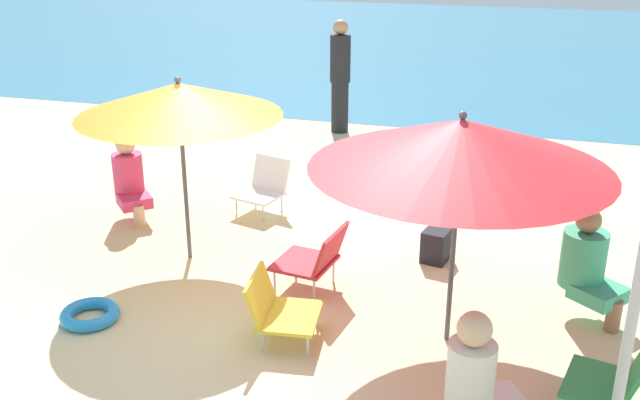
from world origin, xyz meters
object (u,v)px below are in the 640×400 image
beach_chair_a (618,377)px  beach_bag (436,245)px  beach_chair_d (278,307)px  warning_sign (639,282)px  beach_chair_b (315,257)px  person_c (340,76)px  person_d (130,178)px  swim_ring (90,314)px  umbrella_red (461,144)px  umbrella_orange (179,100)px  beach_chair_c (264,186)px  person_b (477,377)px  person_a (588,263)px

beach_chair_a → beach_bag: bearing=-42.3°
beach_chair_d → warning_sign: (2.33, -1.10, 1.12)m
beach_chair_b → person_c: person_c is taller
person_d → beach_bag: bearing=44.2°
beach_chair_a → swim_ring: size_ratio=1.33×
umbrella_red → beach_chair_a: bearing=-31.0°
umbrella_orange → beach_chair_d: (1.29, -1.13, -1.29)m
umbrella_red → beach_bag: bearing=101.3°
umbrella_orange → beach_chair_c: bearing=78.1°
umbrella_red → person_d: 4.07m
warning_sign → umbrella_red: bearing=123.9°
umbrella_orange → person_d: bearing=144.1°
beach_chair_b → beach_chair_c: bearing=-48.4°
umbrella_red → warning_sign: 1.80m
beach_chair_d → beach_chair_a: bearing=-14.7°
beach_chair_b → beach_chair_a: bearing=162.2°
umbrella_red → person_b: umbrella_red is taller
beach_chair_b → beach_chair_d: 0.83m
person_c → person_b: bearing=-15.8°
umbrella_orange → person_c: umbrella_orange is taller
beach_chair_b → beach_bag: (0.94, 0.89, -0.16)m
beach_chair_d → person_d: person_d is taller
beach_chair_d → swim_ring: bearing=179.7°
beach_chair_d → umbrella_orange: bearing=132.2°
umbrella_red → person_c: size_ratio=1.31×
beach_chair_a → person_c: 7.01m
person_c → warning_sign: warning_sign is taller
beach_chair_a → beach_chair_c: size_ratio=1.02×
person_b → person_c: size_ratio=0.54×
umbrella_red → swim_ring: umbrella_red is taller
beach_chair_b → person_c: size_ratio=0.38×
beach_chair_b → beach_chair_d: bearing=94.2°
beach_bag → person_b: bearing=-77.0°
umbrella_red → beach_bag: size_ratio=6.92×
person_b → person_c: 6.98m
person_b → swim_ring: size_ratio=1.86×
person_c → person_a: bearing=-2.6°
person_b → person_d: (-3.90, 2.62, 0.02)m
beach_chair_c → beach_bag: beach_chair_c is taller
beach_bag → person_d: bearing=177.3°
beach_chair_c → person_d: 1.45m
beach_chair_d → person_b: (1.57, -0.74, 0.16)m
umbrella_red → swim_ring: (-2.84, -0.52, -1.54)m
beach_chair_a → beach_chair_b: bearing=-13.3°
umbrella_orange → person_a: (3.59, -0.11, -1.08)m
person_c → warning_sign: 7.62m
swim_ring → beach_bag: beach_bag is taller
beach_chair_c → beach_bag: bearing=85.9°
warning_sign → beach_bag: (-1.32, 2.82, -1.23)m
umbrella_orange → swim_ring: (-0.27, -1.30, -1.51)m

